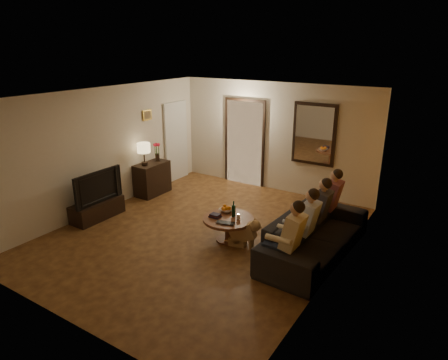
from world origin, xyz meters
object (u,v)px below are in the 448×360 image
Objects in this scene: dresser at (152,179)px; person_a at (289,243)px; table_lamp at (144,154)px; laptop at (225,224)px; tv_stand at (97,209)px; dog at (243,232)px; person_d at (328,204)px; tv at (95,186)px; person_b at (304,228)px; sofa at (315,235)px; bowl at (226,210)px; person_c at (317,215)px; coffee_table at (228,229)px; wine_bottle at (234,209)px.

person_a is (4.22, -1.63, 0.22)m from dresser.
table_lamp is 3.17m from laptop.
tv_stand is 2.94m from laptop.
dresser reaches higher than dog.
dresser is at bearing 90.00° from table_lamp.
person_a is 1.00× the size of person_d.
tv is at bearing -90.00° from dresser.
person_d is at bearing 90.00° from person_b.
dresser is 4.53m from person_a.
sofa is at bearing 83.66° from person_a.
tv_stand is 3.20m from dog.
tv is 0.45× the size of sofa.
sofa reaches higher than tv_stand.
table_lamp is 0.45× the size of person_d.
bowl is (-1.60, 0.78, -0.12)m from person_a.
tv is 3.22m from dog.
dresser is at bearing 0.00° from tv.
laptop is (2.91, -1.13, -0.57)m from table_lamp.
person_a and person_c have the same top height.
coffee_table is at bearing -77.73° from tv.
tv is 3.48× the size of laptop.
table_lamp is 4.26m from person_d.
person_b is 1.00× the size of person_d.
person_b is 1.31× the size of coffee_table.
dog reaches higher than bowl.
dog is at bearing 111.47° from sofa.
dog is (-1.18, -0.39, -0.09)m from sofa.
table_lamp reaches higher than person_d.
person_c is at bearing 24.36° from coffee_table.
tv_stand is 0.52m from tv.
tv_stand is 4.43m from person_c.
laptop is (-1.32, -0.92, -0.14)m from person_c.
bowl is at bearing 17.55° from tv_stand.
wine_bottle is at bearing -14.67° from table_lamp.
sofa is at bearing -9.54° from dresser.
dog is (3.15, -0.90, -0.75)m from table_lamp.
tv_stand is 2.97m from wine_bottle.
person_d is 1.31× the size of coffee_table.
dresser is 3.31× the size of bowl.
person_c is 1.60m from coffee_table.
person_a is at bearing -21.06° from dresser.
sofa is at bearing 4.09° from bowl.
person_a is 4.63× the size of bowl.
sofa is 0.93m from person_a.
person_b is 1.37m from wine_bottle.
dog is at bearing -147.30° from person_c.
person_a is (-0.10, -0.90, 0.23)m from sofa.
dog is 2.16× the size of bowl.
person_a reaches higher than laptop.
sofa is 2.77× the size of coffee_table.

